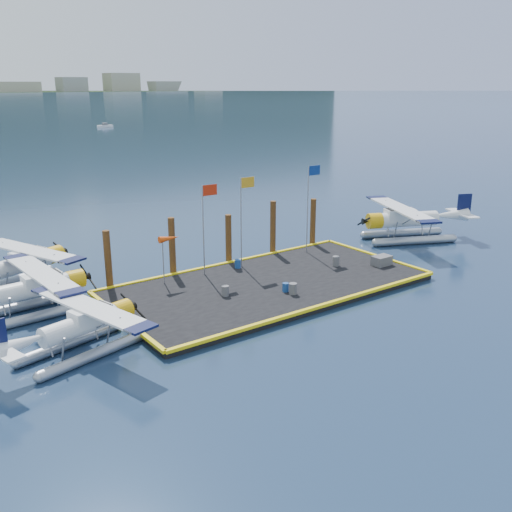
{
  "coord_description": "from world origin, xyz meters",
  "views": [
    {
      "loc": [
        -20.98,
        -27.45,
        12.67
      ],
      "look_at": [
        0.45,
        2.0,
        1.6
      ],
      "focal_mm": 40.0,
      "sensor_mm": 36.0,
      "label": 1
    }
  ],
  "objects": [
    {
      "name": "drum_1",
      "position": [
        -0.09,
        -2.55,
        0.74
      ],
      "size": [
        0.49,
        0.49,
        0.69
      ],
      "primitive_type": "cylinder",
      "color": "#535257",
      "rests_on": "dock"
    },
    {
      "name": "piling_2",
      "position": [
        0.5,
        5.4,
        1.9
      ],
      "size": [
        0.44,
        0.44,
        3.8
      ],
      "primitive_type": "cylinder",
      "color": "#432713",
      "rests_on": "ground"
    },
    {
      "name": "flagpole_yellow",
      "position": [
        0.7,
        3.8,
        4.51
      ],
      "size": [
        1.14,
        0.08,
        6.2
      ],
      "color": "gray",
      "rests_on": "dock"
    },
    {
      "name": "ground",
      "position": [
        0.0,
        0.0,
        0.0
      ],
      "size": [
        4000.0,
        4000.0,
        0.0
      ],
      "primitive_type": "plane",
      "color": "#182E4A",
      "rests_on": "ground"
    },
    {
      "name": "drum_3",
      "position": [
        -0.17,
        -1.94,
        0.67
      ],
      "size": [
        0.39,
        0.39,
        0.55
      ],
      "primitive_type": "cylinder",
      "color": "navy",
      "rests_on": "dock"
    },
    {
      "name": "crate",
      "position": [
        8.65,
        -1.76,
        0.73
      ],
      "size": [
        1.33,
        0.89,
        0.67
      ],
      "primitive_type": "cube",
      "color": "#535257",
      "rests_on": "dock"
    },
    {
      "name": "dock",
      "position": [
        0.0,
        0.0,
        0.2
      ],
      "size": [
        20.0,
        10.0,
        0.4
      ],
      "primitive_type": "cube",
      "color": "black",
      "rests_on": "ground"
    },
    {
      "name": "flagpole_blue",
      "position": [
        6.7,
        3.8,
        4.69
      ],
      "size": [
        1.14,
        0.08,
        6.5
      ],
      "color": "gray",
      "rests_on": "dock"
    },
    {
      "name": "drum_0",
      "position": [
        -3.57,
        -0.37,
        0.72
      ],
      "size": [
        0.45,
        0.45,
        0.63
      ],
      "primitive_type": "cylinder",
      "color": "#535257",
      "rests_on": "dock"
    },
    {
      "name": "flagpole_red",
      "position": [
        -2.29,
        3.8,
        4.4
      ],
      "size": [
        1.14,
        0.08,
        6.0
      ],
      "color": "gray",
      "rests_on": "dock"
    },
    {
      "name": "seaplane_b",
      "position": [
        -13.21,
        4.38,
        1.41
      ],
      "size": [
        8.29,
        9.14,
        3.25
      ],
      "rotation": [
        0.0,
        0.0,
        -1.5
      ],
      "color": "#9A9EA8",
      "rests_on": "ground"
    },
    {
      "name": "seaplane_a",
      "position": [
        -12.7,
        -1.95,
        1.34
      ],
      "size": [
        8.01,
        8.66,
        3.07
      ],
      "rotation": [
        0.0,
        0.0,
        -1.33
      ],
      "color": "#9A9EA8",
      "rests_on": "ground"
    },
    {
      "name": "piling_0",
      "position": [
        -8.5,
        5.4,
        2.0
      ],
      "size": [
        0.44,
        0.44,
        4.0
      ],
      "primitive_type": "cylinder",
      "color": "#432713",
      "rests_on": "ground"
    },
    {
      "name": "piling_4",
      "position": [
        8.5,
        5.4,
        2.0
      ],
      "size": [
        0.44,
        0.44,
        4.0
      ],
      "primitive_type": "cylinder",
      "color": "#432713",
      "rests_on": "ground"
    },
    {
      "name": "seaplane_d",
      "position": [
        16.14,
        2.57,
        1.65
      ],
      "size": [
        9.84,
        10.33,
        3.78
      ],
      "rotation": [
        0.0,
        0.0,
        1.15
      ],
      "color": "#9A9EA8",
      "rests_on": "ground"
    },
    {
      "name": "seaplane_c",
      "position": [
        -12.57,
        9.35,
        1.46
      ],
      "size": [
        8.72,
        9.23,
        3.34
      ],
      "rotation": [
        0.0,
        0.0,
        -1.2
      ],
      "color": "#9A9EA8",
      "rests_on": "ground"
    },
    {
      "name": "piling_1",
      "position": [
        -4.0,
        5.4,
        2.1
      ],
      "size": [
        0.44,
        0.44,
        4.2
      ],
      "primitive_type": "cylinder",
      "color": "#432713",
      "rests_on": "ground"
    },
    {
      "name": "windsock",
      "position": [
        -5.03,
        3.8,
        3.23
      ],
      "size": [
        1.4,
        0.44,
        3.12
      ],
      "color": "gray",
      "rests_on": "dock"
    },
    {
      "name": "drum_5",
      "position": [
        0.09,
        3.67,
        0.7
      ],
      "size": [
        0.42,
        0.42,
        0.6
      ],
      "primitive_type": "cylinder",
      "color": "navy",
      "rests_on": "dock"
    },
    {
      "name": "drum_2",
      "position": [
        5.93,
        0.02,
        0.74
      ],
      "size": [
        0.48,
        0.48,
        0.68
      ],
      "primitive_type": "cylinder",
      "color": "#535257",
      "rests_on": "dock"
    },
    {
      "name": "piling_3",
      "position": [
        4.5,
        5.4,
        2.15
      ],
      "size": [
        0.44,
        0.44,
        4.3
      ],
      "primitive_type": "cylinder",
      "color": "#432713",
      "rests_on": "ground"
    },
    {
      "name": "dock_bumpers",
      "position": [
        0.0,
        0.0,
        0.49
      ],
      "size": [
        20.25,
        10.25,
        0.18
      ],
      "primitive_type": null,
      "color": "yellow",
      "rests_on": "dock"
    }
  ]
}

